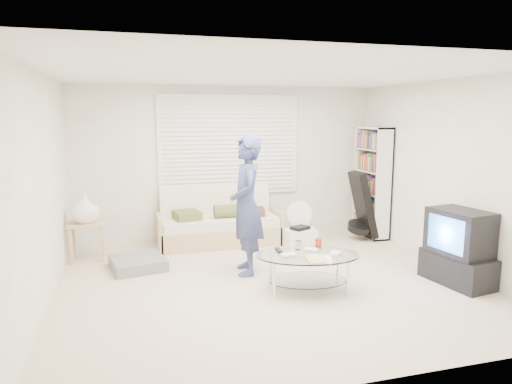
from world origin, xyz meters
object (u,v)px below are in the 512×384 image
object	(u,v)px
bookshelf	(372,182)
tv_unit	(458,248)
coffee_table	(308,261)
futon_sofa	(219,225)

from	to	relation	value
bookshelf	tv_unit	world-z (taller)	bookshelf
tv_unit	coffee_table	bearing A→B (deg)	171.83
bookshelf	futon_sofa	bearing A→B (deg)	175.63
coffee_table	futon_sofa	bearing A→B (deg)	105.37
futon_sofa	bookshelf	world-z (taller)	bookshelf
futon_sofa	bookshelf	xyz separation A→B (m)	(2.58, -0.20, 0.61)
bookshelf	coffee_table	world-z (taller)	bookshelf
coffee_table	tv_unit	bearing A→B (deg)	-8.17
futon_sofa	bookshelf	size ratio (longest dim) A/B	1.04
futon_sofa	tv_unit	bearing A→B (deg)	-45.63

